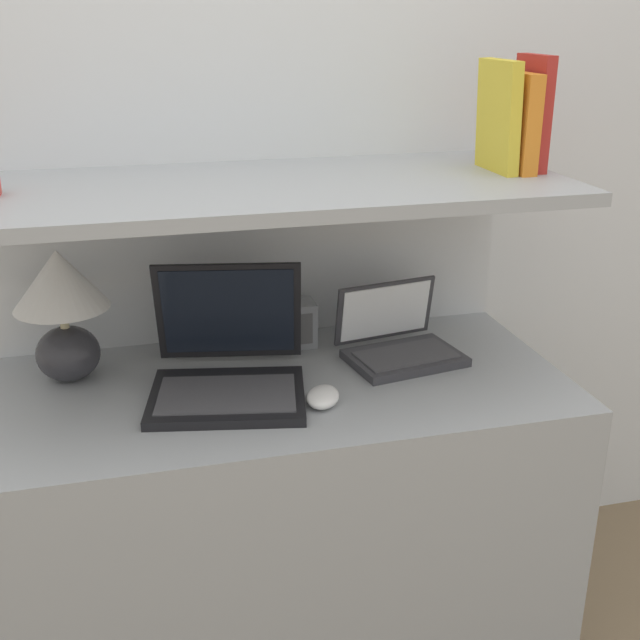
{
  "coord_description": "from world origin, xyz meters",
  "views": [
    {
      "loc": [
        -0.32,
        -1.27,
        1.5
      ],
      "look_at": [
        0.09,
        0.3,
        0.87
      ],
      "focal_mm": 45.0,
      "sensor_mm": 36.0,
      "label": 1
    }
  ],
  "objects_px": {
    "computer_mouse": "(323,397)",
    "router_box": "(287,325)",
    "book_orange": "(515,122)",
    "table_lamp": "(62,302)",
    "laptop_large": "(228,367)",
    "book_red": "(532,113)",
    "laptop_small": "(399,343)",
    "book_yellow": "(498,116)"
  },
  "relations": [
    {
      "from": "computer_mouse",
      "to": "router_box",
      "type": "distance_m",
      "value": 0.33
    },
    {
      "from": "book_orange",
      "to": "table_lamp",
      "type": "bearing_deg",
      "value": 175.91
    },
    {
      "from": "laptop_large",
      "to": "router_box",
      "type": "distance_m",
      "value": 0.27
    },
    {
      "from": "book_red",
      "to": "laptop_small",
      "type": "bearing_deg",
      "value": 179.57
    },
    {
      "from": "laptop_large",
      "to": "router_box",
      "type": "height_order",
      "value": "laptop_large"
    },
    {
      "from": "table_lamp",
      "to": "book_red",
      "type": "height_order",
      "value": "book_red"
    },
    {
      "from": "laptop_small",
      "to": "book_yellow",
      "type": "xyz_separation_m",
      "value": [
        0.21,
        -0.0,
        0.52
      ]
    },
    {
      "from": "table_lamp",
      "to": "laptop_small",
      "type": "height_order",
      "value": "table_lamp"
    },
    {
      "from": "book_orange",
      "to": "book_red",
      "type": "bearing_deg",
      "value": 0.0
    },
    {
      "from": "laptop_large",
      "to": "computer_mouse",
      "type": "xyz_separation_m",
      "value": [
        0.18,
        -0.12,
        -0.04
      ]
    },
    {
      "from": "book_red",
      "to": "book_yellow",
      "type": "relative_size",
      "value": 1.04
    },
    {
      "from": "laptop_large",
      "to": "book_yellow",
      "type": "relative_size",
      "value": 1.59
    },
    {
      "from": "table_lamp",
      "to": "computer_mouse",
      "type": "bearing_deg",
      "value": -27.0
    },
    {
      "from": "laptop_small",
      "to": "computer_mouse",
      "type": "xyz_separation_m",
      "value": [
        -0.23,
        -0.19,
        -0.02
      ]
    },
    {
      "from": "book_red",
      "to": "computer_mouse",
      "type": "bearing_deg",
      "value": -160.09
    },
    {
      "from": "laptop_small",
      "to": "book_orange",
      "type": "relative_size",
      "value": 1.36
    },
    {
      "from": "computer_mouse",
      "to": "book_orange",
      "type": "height_order",
      "value": "book_orange"
    },
    {
      "from": "laptop_small",
      "to": "book_yellow",
      "type": "distance_m",
      "value": 0.56
    },
    {
      "from": "laptop_small",
      "to": "book_red",
      "type": "distance_m",
      "value": 0.6
    },
    {
      "from": "laptop_large",
      "to": "laptop_small",
      "type": "distance_m",
      "value": 0.42
    },
    {
      "from": "table_lamp",
      "to": "book_orange",
      "type": "bearing_deg",
      "value": -4.09
    },
    {
      "from": "router_box",
      "to": "laptop_small",
      "type": "bearing_deg",
      "value": -29.44
    },
    {
      "from": "table_lamp",
      "to": "laptop_large",
      "type": "relative_size",
      "value": 0.79
    },
    {
      "from": "book_red",
      "to": "book_yellow",
      "type": "xyz_separation_m",
      "value": [
        -0.08,
        0.0,
        -0.0
      ]
    },
    {
      "from": "book_yellow",
      "to": "laptop_small",
      "type": "bearing_deg",
      "value": 179.41
    },
    {
      "from": "book_red",
      "to": "book_yellow",
      "type": "height_order",
      "value": "book_red"
    },
    {
      "from": "computer_mouse",
      "to": "book_orange",
      "type": "bearing_deg",
      "value": 21.4
    },
    {
      "from": "book_red",
      "to": "book_yellow",
      "type": "distance_m",
      "value": 0.08
    },
    {
      "from": "computer_mouse",
      "to": "router_box",
      "type": "height_order",
      "value": "router_box"
    },
    {
      "from": "router_box",
      "to": "book_orange",
      "type": "bearing_deg",
      "value": -15.67
    },
    {
      "from": "laptop_large",
      "to": "router_box",
      "type": "relative_size",
      "value": 2.78
    },
    {
      "from": "table_lamp",
      "to": "laptop_small",
      "type": "xyz_separation_m",
      "value": [
        0.75,
        -0.07,
        -0.15
      ]
    },
    {
      "from": "laptop_large",
      "to": "router_box",
      "type": "xyz_separation_m",
      "value": [
        0.17,
        0.21,
        0.0
      ]
    },
    {
      "from": "book_orange",
      "to": "book_yellow",
      "type": "bearing_deg",
      "value": 180.0
    },
    {
      "from": "laptop_large",
      "to": "book_orange",
      "type": "distance_m",
      "value": 0.83
    },
    {
      "from": "table_lamp",
      "to": "router_box",
      "type": "distance_m",
      "value": 0.53
    },
    {
      "from": "laptop_large",
      "to": "book_red",
      "type": "distance_m",
      "value": 0.87
    },
    {
      "from": "book_yellow",
      "to": "router_box",
      "type": "bearing_deg",
      "value": 162.99
    },
    {
      "from": "table_lamp",
      "to": "book_red",
      "type": "bearing_deg",
      "value": -3.94
    },
    {
      "from": "laptop_small",
      "to": "book_yellow",
      "type": "height_order",
      "value": "book_yellow"
    },
    {
      "from": "laptop_large",
      "to": "computer_mouse",
      "type": "bearing_deg",
      "value": -32.97
    },
    {
      "from": "table_lamp",
      "to": "computer_mouse",
      "type": "height_order",
      "value": "table_lamp"
    }
  ]
}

